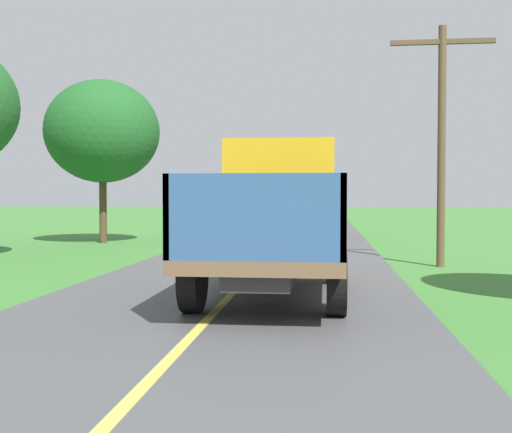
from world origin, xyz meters
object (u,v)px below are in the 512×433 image
Objects in this scene: banana_truck_near at (276,213)px; utility_pole_roadside at (442,133)px; roadside_tree_mid_right at (102,132)px; banana_truck_far at (300,203)px.

banana_truck_near is 6.35m from utility_pole_roadside.
banana_truck_near is at bearing -56.62° from roadside_tree_mid_right.
banana_truck_near is 1.00× the size of banana_truck_far.
roadside_tree_mid_right is at bearing -152.34° from banana_truck_far.
banana_truck_far is at bearing 90.79° from banana_truck_near.
banana_truck_far is at bearing 110.85° from utility_pole_roadside.
utility_pole_roadside is 0.98× the size of roadside_tree_mid_right.
roadside_tree_mid_right is (-11.33, 6.70, 0.86)m from utility_pole_roadside.
banana_truck_near is 0.96× the size of utility_pole_roadside.
banana_truck_far is 11.43m from utility_pole_roadside.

